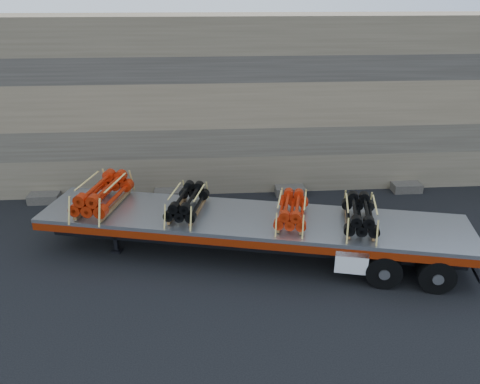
# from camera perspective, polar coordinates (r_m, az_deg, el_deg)

# --- Properties ---
(ground) EXTENTS (120.00, 120.00, 0.00)m
(ground) POSITION_cam_1_polar(r_m,az_deg,el_deg) (15.30, 1.61, -7.72)
(ground) COLOR black
(ground) RESTS_ON ground
(rock_wall) EXTENTS (44.00, 3.00, 7.00)m
(rock_wall) POSITION_cam_1_polar(r_m,az_deg,el_deg) (20.03, -0.14, 10.83)
(rock_wall) COLOR #7A6B54
(rock_wall) RESTS_ON ground
(trailer) EXTENTS (13.68, 5.69, 1.34)m
(trailer) POSITION_cam_1_polar(r_m,az_deg,el_deg) (15.04, 1.26, -5.36)
(trailer) COLOR #A1A4A9
(trailer) RESTS_ON ground
(bundle_front) EXTENTS (1.72, 2.60, 0.85)m
(bundle_front) POSITION_cam_1_polar(r_m,az_deg,el_deg) (15.91, -16.39, -0.27)
(bundle_front) COLOR red
(bundle_front) RESTS_ON trailer
(bundle_midfront) EXTENTS (1.42, 2.14, 0.70)m
(bundle_midfront) POSITION_cam_1_polar(r_m,az_deg,el_deg) (14.96, -6.44, -1.28)
(bundle_midfront) COLOR black
(bundle_midfront) RESTS_ON trailer
(bundle_midrear) EXTENTS (1.37, 2.06, 0.67)m
(bundle_midrear) POSITION_cam_1_polar(r_m,az_deg,el_deg) (14.47, 6.33, -2.25)
(bundle_midrear) COLOR red
(bundle_midrear) RESTS_ON trailer
(bundle_rear) EXTENTS (1.43, 2.16, 0.70)m
(bundle_rear) POSITION_cam_1_polar(r_m,az_deg,el_deg) (14.52, 14.40, -2.71)
(bundle_rear) COLOR black
(bundle_rear) RESTS_ON trailer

